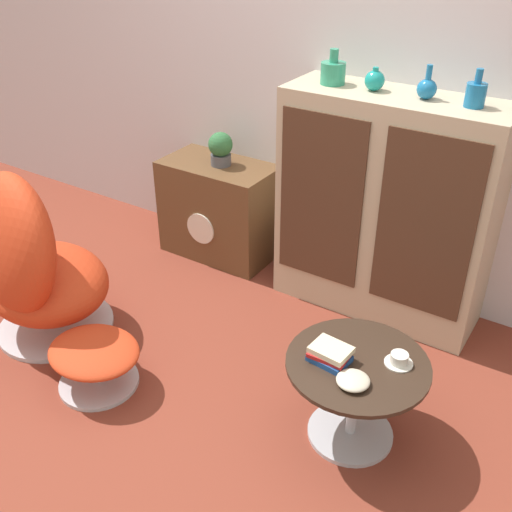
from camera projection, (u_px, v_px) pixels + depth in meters
The scene contains 15 objects.
ground_plane at pixel (178, 399), 2.75m from camera, with size 12.00×12.00×0.00m, color brown.
wall_back at pixel (335, 50), 3.10m from camera, with size 6.40×0.06×2.60m.
sideboard at pixel (384, 209), 3.09m from camera, with size 1.09×0.40×1.19m.
tv_console at pixel (219, 209), 3.74m from camera, with size 0.70×0.40×0.61m.
egg_chair at pixel (31, 266), 2.96m from camera, with size 0.83×0.79×0.93m.
ottoman at pixel (95, 357), 2.75m from camera, with size 0.45×0.38×0.24m.
coffee_table at pixel (355, 387), 2.43m from camera, with size 0.58×0.58×0.40m.
vase_leftmost at pixel (333, 72), 2.92m from camera, with size 0.12×0.12×0.17m.
vase_inner_left at pixel (375, 80), 2.82m from camera, with size 0.09×0.09×0.11m.
vase_inner_right at pixel (427, 88), 2.70m from camera, with size 0.09×0.09×0.15m.
vase_rightmost at pixel (476, 94), 2.60m from camera, with size 0.09×0.09×0.17m.
potted_plant at pixel (221, 148), 3.52m from camera, with size 0.15×0.15×0.20m.
teacup at pixel (399, 360), 2.35m from camera, with size 0.11×0.11×0.05m.
book_stack at pixel (330, 354), 2.36m from camera, with size 0.16×0.14×0.07m.
bowl at pixel (353, 380), 2.25m from camera, with size 0.13×0.13×0.04m.
Camera 1 is at (1.40, -1.50, 1.98)m, focal length 42.00 mm.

